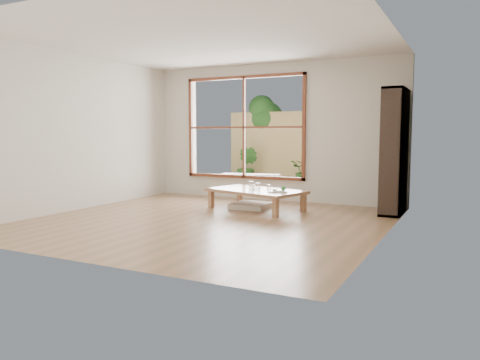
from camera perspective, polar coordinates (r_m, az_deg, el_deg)
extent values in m
plane|color=#9F704F|center=(6.92, -3.86, -4.97)|extent=(5.00, 5.00, 0.00)
cube|color=#AE7A54|center=(7.84, 1.97, -1.34)|extent=(1.76, 1.29, 0.05)
cube|color=#AE7A54|center=(8.09, -3.54, -2.36)|extent=(0.10, 0.10, 0.30)
cube|color=#AE7A54|center=(8.60, -0.03, -1.87)|extent=(0.10, 0.10, 0.30)
cube|color=#AE7A54|center=(7.14, 4.36, -3.43)|extent=(0.10, 0.10, 0.30)
cube|color=#AE7A54|center=(7.72, 7.73, -2.79)|extent=(0.10, 0.10, 0.30)
cube|color=silver|center=(8.06, 1.38, -3.13)|extent=(0.63, 0.63, 0.09)
cube|color=#33231C|center=(7.83, 18.31, 3.30)|extent=(0.32, 0.89, 1.98)
cylinder|color=silver|center=(7.79, 1.38, -0.68)|extent=(0.08, 0.08, 0.14)
cylinder|color=silver|center=(7.80, 3.55, -0.88)|extent=(0.06, 0.06, 0.09)
cylinder|color=silver|center=(7.93, 2.20, -0.72)|extent=(0.08, 0.08, 0.10)
cylinder|color=silver|center=(7.93, 1.62, -0.81)|extent=(0.06, 0.06, 0.08)
cube|color=white|center=(7.52, 4.65, -1.39)|extent=(0.36, 0.31, 0.02)
sphere|color=#2F6F2C|center=(7.52, 5.31, -1.03)|extent=(0.07, 0.07, 0.07)
cube|color=orange|center=(7.49, 4.30, -1.24)|extent=(0.07, 0.06, 0.03)
cube|color=beige|center=(7.57, 4.22, -1.18)|extent=(0.08, 0.07, 0.02)
cylinder|color=silver|center=(7.44, 4.70, -1.34)|extent=(0.16, 0.07, 0.01)
cube|color=#3A312A|center=(10.33, 3.30, -1.45)|extent=(2.80, 2.00, 0.05)
cube|color=#33231C|center=(9.98, 1.24, 0.59)|extent=(1.30, 0.58, 0.05)
cube|color=#33231C|center=(10.04, -2.21, -0.52)|extent=(0.07, 0.07, 0.34)
cube|color=#33231C|center=(10.31, -1.70, -0.36)|extent=(0.07, 0.07, 0.34)
cube|color=#33231C|center=(9.73, 4.35, -0.73)|extent=(0.07, 0.07, 0.34)
cube|color=#33231C|center=(10.01, 4.68, -0.55)|extent=(0.07, 0.07, 0.34)
cube|color=tan|center=(11.18, 5.36, 3.70)|extent=(2.80, 0.06, 1.80)
imported|color=#2F5D22|center=(10.69, 8.31, 1.16)|extent=(0.88, 0.80, 0.85)
imported|color=#2F5D22|center=(11.21, 0.90, 1.66)|extent=(0.57, 0.49, 0.94)
cylinder|color=#4C3D2D|center=(11.73, 2.69, 3.32)|extent=(0.14, 0.14, 1.60)
sphere|color=#2F5D22|center=(11.68, 3.26, 7.47)|extent=(0.84, 0.84, 0.84)
sphere|color=#2F5D22|center=(11.86, 2.20, 6.48)|extent=(0.70, 0.70, 0.70)
sphere|color=#2F5D22|center=(11.64, 2.65, 8.72)|extent=(0.64, 0.64, 0.64)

